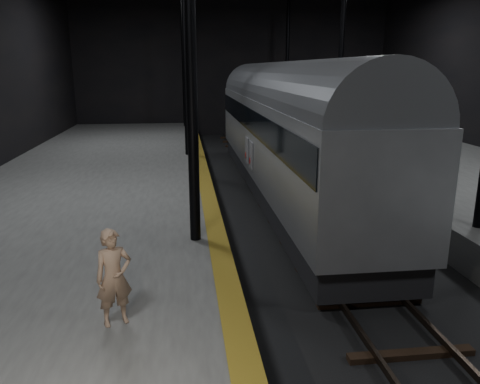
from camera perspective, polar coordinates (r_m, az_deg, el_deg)
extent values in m
plane|color=black|center=(16.45, 7.58, -3.51)|extent=(44.00, 44.00, 0.00)
cube|color=#4D4D4B|center=(16.16, -19.08, -2.70)|extent=(9.00, 43.80, 1.00)
cube|color=brown|center=(15.67, -3.88, -0.51)|extent=(0.50, 43.80, 0.01)
cube|color=#3F3328|center=(16.24, 5.14, -3.06)|extent=(0.08, 43.00, 0.14)
cube|color=#3F3328|center=(16.59, 10.01, -2.83)|extent=(0.08, 43.00, 0.14)
cube|color=black|center=(16.43, 7.59, -3.31)|extent=(2.40, 42.00, 0.12)
cylinder|color=black|center=(11.13, -6.09, 19.17)|extent=(0.26, 0.26, 10.00)
cylinder|color=black|center=(23.11, -6.71, 16.88)|extent=(0.26, 0.26, 10.00)
cylinder|color=black|center=(24.40, 12.24, 16.55)|extent=(0.26, 0.26, 10.00)
cylinder|color=black|center=(35.10, -6.91, 16.16)|extent=(0.26, 0.26, 10.00)
cylinder|color=black|center=(35.97, 5.79, 16.15)|extent=(0.26, 0.26, 10.00)
cube|color=#9DA0A5|center=(19.05, 5.33, 6.87)|extent=(2.86, 19.75, 2.96)
cube|color=black|center=(19.40, 5.20, 1.43)|extent=(2.62, 19.36, 0.84)
cube|color=black|center=(18.97, 5.38, 8.93)|extent=(2.92, 19.46, 0.89)
cylinder|color=slate|center=(18.90, 5.44, 11.32)|extent=(2.81, 19.56, 2.81)
cube|color=black|center=(13.14, 11.53, -7.14)|extent=(1.78, 2.17, 0.35)
cube|color=black|center=(26.12, 2.00, 4.15)|extent=(1.78, 2.17, 0.35)
cube|color=silver|center=(17.93, 1.37, 4.50)|extent=(0.04, 0.74, 1.04)
cube|color=silver|center=(19.08, 0.85, 5.14)|extent=(0.04, 0.74, 1.04)
cylinder|color=#AD1615|center=(18.14, 1.22, 3.83)|extent=(0.03, 0.26, 0.26)
cylinder|color=#AD1615|center=(19.29, 0.72, 4.50)|extent=(0.03, 0.26, 0.26)
imported|color=#9B795F|center=(8.06, -15.13, -10.02)|extent=(0.71, 0.60, 1.66)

